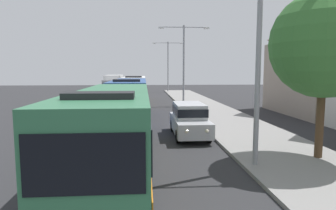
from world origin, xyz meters
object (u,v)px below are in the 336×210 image
object	(u,v)px
bus_second_in_line	(130,98)
white_suv	(189,118)
bus_lead	(114,127)
streetlamp_far	(168,61)
streetlamp_mid	(184,57)
roadside_tree	(324,44)
box_truck_oncoming	(114,85)
streetlamp_near	(259,37)
bus_middle	(135,88)

from	to	relation	value
bus_second_in_line	white_suv	xyz separation A→B (m)	(3.70, -6.38, -0.66)
bus_lead	streetlamp_far	world-z (taller)	streetlamp_far
bus_second_in_line	streetlamp_mid	distance (m)	11.16
white_suv	roadside_tree	size ratio (longest dim) A/B	0.73
bus_lead	streetlamp_mid	world-z (taller)	streetlamp_mid
streetlamp_mid	bus_second_in_line	bearing A→B (deg)	-120.71
box_truck_oncoming	streetlamp_mid	bearing A→B (deg)	-53.53
bus_second_in_line	box_truck_oncoming	world-z (taller)	bus_second_in_line
bus_second_in_line	streetlamp_mid	bearing A→B (deg)	59.29
streetlamp_far	streetlamp_near	bearing A→B (deg)	-90.00
white_suv	streetlamp_far	xyz separation A→B (m)	(1.70, 36.81, 4.40)
streetlamp_mid	bus_middle	bearing A→B (deg)	142.64
box_truck_oncoming	streetlamp_near	distance (m)	34.39
streetlamp_near	streetlamp_mid	distance (m)	21.34
bus_lead	roadside_tree	xyz separation A→B (m)	(8.38, 0.81, 3.12)
box_truck_oncoming	bus_lead	bearing A→B (deg)	-84.32
bus_lead	box_truck_oncoming	bearing A→B (deg)	95.68
white_suv	streetlamp_far	world-z (taller)	streetlamp_far
bus_second_in_line	streetlamp_mid	xyz separation A→B (m)	(5.40, 9.09, 3.58)
bus_middle	streetlamp_mid	xyz separation A→B (m)	(5.40, -4.12, 3.58)
roadside_tree	white_suv	bearing A→B (deg)	132.21
streetlamp_near	streetlamp_far	size ratio (longest dim) A/B	0.90
bus_second_in_line	streetlamp_near	world-z (taller)	streetlamp_near
bus_second_in_line	streetlamp_mid	world-z (taller)	streetlamp_mid
streetlamp_far	streetlamp_mid	bearing A→B (deg)	-90.00
streetlamp_mid	streetlamp_far	distance (m)	21.34
bus_second_in_line	streetlamp_far	size ratio (longest dim) A/B	1.32
white_suv	box_truck_oncoming	distance (m)	28.13
bus_second_in_line	streetlamp_mid	size ratio (longest dim) A/B	1.36
bus_lead	roadside_tree	distance (m)	8.98
bus_second_in_line	box_truck_oncoming	bearing A→B (deg)	98.99
streetlamp_far	roadside_tree	bearing A→B (deg)	-85.94
bus_lead	streetlamp_far	bearing A→B (deg)	82.81
bus_second_in_line	streetlamp_far	distance (m)	31.13
streetlamp_mid	streetlamp_near	bearing A→B (deg)	-90.00
bus_lead	streetlamp_far	distance (m)	43.28
white_suv	streetlamp_far	bearing A→B (deg)	87.36
bus_middle	streetlamp_far	bearing A→B (deg)	72.59
streetlamp_near	bus_lead	bearing A→B (deg)	-178.92
bus_second_in_line	white_suv	world-z (taller)	bus_second_in_line
bus_second_in_line	bus_middle	distance (m)	13.21
box_truck_oncoming	streetlamp_mid	distance (m)	15.06
bus_second_in_line	bus_lead	bearing A→B (deg)	-90.00
white_suv	streetlamp_mid	size ratio (longest dim) A/B	0.60
bus_second_in_line	roadside_tree	bearing A→B (deg)	-54.02
bus_lead	roadside_tree	world-z (taller)	roadside_tree
box_truck_oncoming	streetlamp_mid	size ratio (longest dim) A/B	0.92
roadside_tree	streetlamp_far	bearing A→B (deg)	94.06
box_truck_oncoming	streetlamp_far	xyz separation A→B (m)	(8.70, 9.57, 3.73)
white_suv	bus_middle	bearing A→B (deg)	100.69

